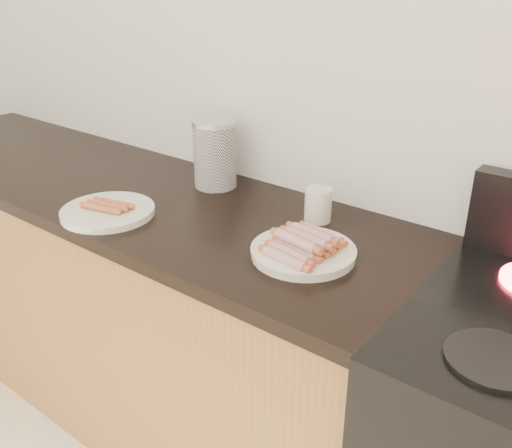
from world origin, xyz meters
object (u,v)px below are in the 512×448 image
Objects in this scene: main_plate at (303,253)px; side_plate at (108,212)px; canister at (215,154)px; mug at (318,205)px.

main_plate is 0.97× the size of side_plate.
canister is (0.09, 0.37, 0.10)m from side_plate.
mug is (0.41, -0.03, -0.06)m from canister.
side_plate is 1.24× the size of canister.
canister is (-0.49, 0.23, 0.10)m from main_plate.
mug is at bearing 34.21° from side_plate.
main_plate is 0.23m from mug.
mug reaches higher than side_plate.
main_plate is at bearing 12.90° from side_plate.
side_plate is 0.39m from canister.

